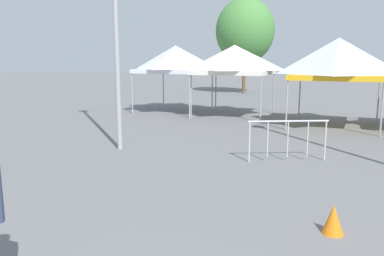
% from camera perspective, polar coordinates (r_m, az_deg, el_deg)
% --- Properties ---
extents(canopy_tent_behind_left, '(3.39, 3.39, 3.34)m').
position_cam_1_polar(canopy_tent_behind_left, '(19.28, -2.53, 10.36)').
color(canopy_tent_behind_left, '#9E9EA3').
rests_on(canopy_tent_behind_left, ground).
extents(canopy_tent_behind_right, '(3.57, 3.57, 3.30)m').
position_cam_1_polar(canopy_tent_behind_right, '(17.81, 6.44, 10.25)').
color(canopy_tent_behind_right, '#9E9EA3').
rests_on(canopy_tent_behind_right, ground).
extents(canopy_tent_right_of_center, '(3.42, 3.42, 3.45)m').
position_cam_1_polar(canopy_tent_right_of_center, '(15.83, 21.26, 9.76)').
color(canopy_tent_right_of_center, '#9E9EA3').
rests_on(canopy_tent_right_of_center, ground).
extents(tree_behind_tents_right, '(4.63, 4.63, 7.48)m').
position_cam_1_polar(tree_behind_tents_right, '(30.99, 8.04, 14.37)').
color(tree_behind_tents_right, brown).
rests_on(tree_behind_tents_right, ground).
extents(crowd_barrier_by_lift, '(1.86, 1.06, 1.08)m').
position_cam_1_polar(crowd_barrier_by_lift, '(9.93, 14.35, -0.68)').
color(crowd_barrier_by_lift, '#B7BABF').
rests_on(crowd_barrier_by_lift, ground).
extents(traffic_cone_lot_center, '(0.32, 0.32, 0.45)m').
position_cam_1_polar(traffic_cone_lot_center, '(6.15, 20.63, -12.85)').
color(traffic_cone_lot_center, orange).
rests_on(traffic_cone_lot_center, ground).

